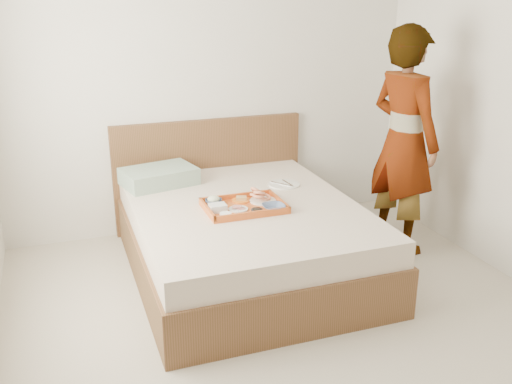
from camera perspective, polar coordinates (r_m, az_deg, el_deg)
The scene contains 16 objects.
ground at distance 3.54m, azimuth 4.92°, elevation -14.66°, with size 3.50×4.00×0.01m, color #C1B4A3.
wall_back at distance 4.87m, azimuth -4.55°, elevation 11.33°, with size 3.50×0.01×2.60m, color silver.
bed at distance 4.21m, azimuth -1.10°, elevation -4.60°, with size 1.65×2.00×0.53m, color brown.
headboard at distance 5.01m, azimuth -4.66°, elevation 1.87°, with size 1.65×0.06×0.95m, color brown.
pillow at distance 4.58m, azimuth -9.62°, elevation 1.55°, with size 0.55×0.37×0.13m, color #93A48F.
tray at distance 4.02m, azimuth -1.21°, elevation -1.36°, with size 0.55×0.40×0.05m, color #CD551C.
prawn_plate at distance 4.12m, azimuth 0.69°, elevation -0.86°, with size 0.19×0.19×0.01m, color white.
navy_bowl_big at distance 3.96m, azimuth 1.76°, elevation -1.54°, with size 0.16×0.16×0.04m, color #142146.
sauce_dish at distance 3.90m, azimuth 0.09°, elevation -1.92°, with size 0.08×0.08×0.03m, color black.
meat_plate at distance 3.97m, azimuth -1.78°, elevation -1.71°, with size 0.14×0.14×0.01m, color white.
bread_plate at distance 4.13m, azimuth -1.50°, elevation -0.82°, with size 0.13×0.13×0.01m, color orange.
salad_bowl at distance 4.07m, azimuth -4.23°, elevation -0.97°, with size 0.12×0.12×0.04m, color #142146.
plastic_tub at distance 3.94m, azimuth -3.82°, elevation -1.56°, with size 0.11×0.09×0.05m, color silver.
cheese_round at distance 3.85m, azimuth -3.04°, elevation -2.28°, with size 0.08×0.08×0.03m, color white.
dinner_plate at distance 4.52m, azimuth 2.81°, elevation 0.76°, with size 0.25×0.25×0.01m, color white.
person at distance 4.58m, azimuth 14.47°, elevation 4.89°, with size 0.64×0.42×1.76m, color beige.
Camera 1 is at (-1.26, -2.65, 1.98)m, focal length 40.28 mm.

